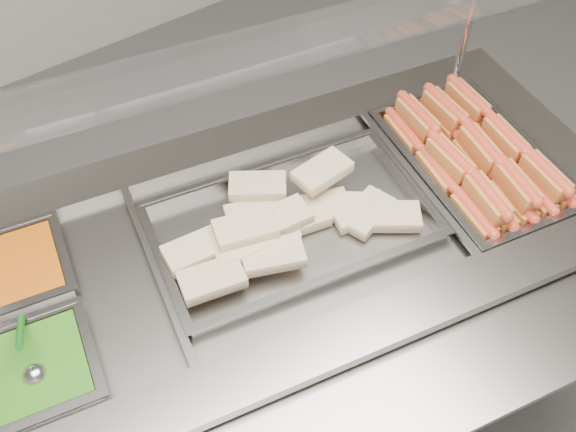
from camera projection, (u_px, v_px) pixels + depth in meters
steam_counter at (273, 321)px, 1.83m from camera, size 1.87×1.13×0.84m
tray_rail at (366, 412)px, 1.26m from camera, size 1.68×0.69×0.05m
sneeze_guard at (229, 61)px, 1.37m from camera, size 1.56×0.60×0.41m
pan_hotdogs at (472, 167)px, 1.69m from camera, size 0.42×0.57×0.09m
pan_wraps at (292, 227)px, 1.54m from camera, size 0.70×0.50×0.07m
pan_beans at (5, 281)px, 1.46m from camera, size 0.32×0.28×0.09m
pan_peas at (25, 381)px, 1.30m from camera, size 0.32×0.28×0.09m
hotdogs_in_buns at (474, 157)px, 1.65m from camera, size 0.34×0.52×0.11m
tortilla_wraps at (292, 222)px, 1.51m from camera, size 0.61×0.40×0.09m
serving_spoon at (33, 368)px, 1.27m from camera, size 0.06×0.17×0.13m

